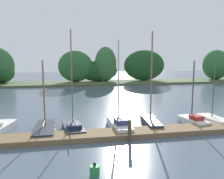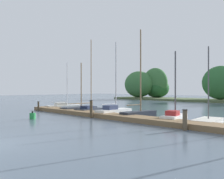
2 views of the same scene
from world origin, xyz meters
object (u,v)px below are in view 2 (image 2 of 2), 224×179
sailboat_4 (140,112)px  mooring_piling_2 (185,120)px  sailboat_6 (208,121)px  sailboat_5 (175,117)px  mooring_piling_0 (38,106)px  sailboat_2 (90,109)px  channel_buoy_0 (33,116)px  sailboat_1 (80,108)px  sailboat_0 (66,106)px  mooring_piling_1 (91,109)px  sailboat_3 (115,111)px

sailboat_4 → mooring_piling_2: sailboat_4 is taller
sailboat_4 → sailboat_6: (5.65, 0.27, -0.19)m
sailboat_5 → sailboat_4: bearing=74.4°
sailboat_6 → mooring_piling_0: sailboat_6 is taller
sailboat_2 → sailboat_4: bearing=-94.3°
sailboat_2 → channel_buoy_0: (0.85, -6.56, -0.09)m
sailboat_1 → sailboat_4: 8.10m
sailboat_4 → sailboat_6: size_ratio=1.39×
sailboat_0 → channel_buoy_0: bearing=-125.4°
sailboat_2 → sailboat_5: sailboat_2 is taller
sailboat_5 → mooring_piling_1: size_ratio=3.51×
mooring_piling_1 → sailboat_1: bearing=150.6°
sailboat_0 → mooring_piling_0: bearing=-165.6°
mooring_piling_2 → channel_buoy_0: mooring_piling_2 is taller
sailboat_3 → mooring_piling_2: bearing=-111.0°
sailboat_3 → sailboat_4: 2.67m
mooring_piling_2 → channel_buoy_0: 11.63m
sailboat_3 → channel_buoy_0: size_ratio=10.25×
sailboat_6 → mooring_piling_1: (-8.21, -3.41, 0.50)m
sailboat_4 → mooring_piling_2: 6.52m
channel_buoy_0 → sailboat_0: bearing=130.7°
sailboat_6 → channel_buoy_0: (-10.87, -7.17, 0.01)m
sailboat_2 → mooring_piling_2: sailboat_2 is taller
sailboat_3 → mooring_piling_0: size_ratio=6.50×
sailboat_1 → sailboat_5: (11.55, -0.29, 0.09)m
sailboat_5 → mooring_piling_2: sailboat_5 is taller
mooring_piling_0 → channel_buoy_0: (6.29, -3.82, -0.26)m
sailboat_2 → sailboat_6: bearing=-94.6°
mooring_piling_0 → sailboat_1: bearing=41.8°
mooring_piling_0 → channel_buoy_0: mooring_piling_0 is taller
sailboat_4 → sailboat_5: 3.46m
mooring_piling_0 → mooring_piling_1: 8.96m
sailboat_2 → sailboat_0: bearing=74.4°
sailboat_4 → mooring_piling_0: 11.92m
sailboat_0 → sailboat_6: sailboat_0 is taller
sailboat_4 → sailboat_5: sailboat_4 is taller
sailboat_3 → mooring_piling_2: size_ratio=5.54×
sailboat_1 → sailboat_6: size_ratio=0.98×
sailboat_6 → mooring_piling_1: bearing=105.9°
sailboat_6 → channel_buoy_0: sailboat_6 is taller
sailboat_1 → mooring_piling_2: size_ratio=4.32×
sailboat_1 → channel_buoy_0: bearing=-158.2°
mooring_piling_0 → mooring_piling_2: (17.26, 0.01, 0.09)m
sailboat_6 → sailboat_2: bearing=86.3°
sailboat_1 → sailboat_2: (2.02, -0.32, 0.06)m
sailboat_6 → mooring_piling_2: sailboat_6 is taller
mooring_piling_1 → mooring_piling_2: size_ratio=1.22×
sailboat_3 → mooring_piling_1: size_ratio=4.55×
sailboat_0 → mooring_piling_1: sailboat_0 is taller
sailboat_4 → mooring_piling_1: bearing=145.8°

